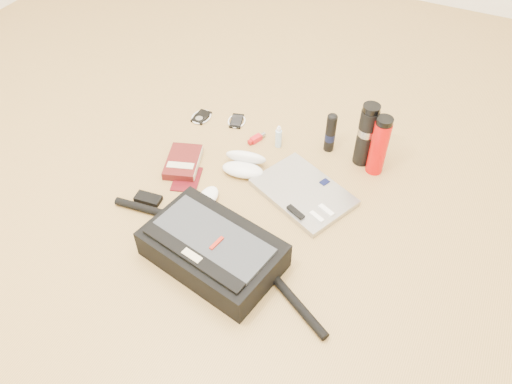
# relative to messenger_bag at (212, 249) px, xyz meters

# --- Properties ---
(ground) EXTENTS (4.00, 4.00, 0.00)m
(ground) POSITION_rel_messenger_bag_xyz_m (-0.02, 0.24, -0.06)
(ground) COLOR #A37F44
(ground) RESTS_ON ground
(messenger_bag) EXTENTS (0.90, 0.36, 0.13)m
(messenger_bag) POSITION_rel_messenger_bag_xyz_m (0.00, 0.00, 0.00)
(messenger_bag) COLOR black
(messenger_bag) RESTS_ON ground
(laptop) EXTENTS (0.42, 0.37, 0.03)m
(laptop) POSITION_rel_messenger_bag_xyz_m (0.16, 0.41, -0.05)
(laptop) COLOR #A2A2A4
(laptop) RESTS_ON ground
(book) EXTENTS (0.18, 0.22, 0.04)m
(book) POSITION_rel_messenger_bag_xyz_m (-0.34, 0.36, -0.04)
(book) COLOR #4B1110
(book) RESTS_ON ground
(passport) EXTENTS (0.14, 0.17, 0.01)m
(passport) POSITION_rel_messenger_bag_xyz_m (-0.28, 0.29, -0.05)
(passport) COLOR #49090E
(passport) RESTS_ON ground
(mouse) EXTENTS (0.08, 0.12, 0.04)m
(mouse) POSITION_rel_messenger_bag_xyz_m (-0.15, 0.23, -0.04)
(mouse) COLOR white
(mouse) RESTS_ON ground
(sunglasses_case) EXTENTS (0.19, 0.17, 0.10)m
(sunglasses_case) POSITION_rel_messenger_bag_xyz_m (-0.10, 0.44, -0.02)
(sunglasses_case) COLOR white
(sunglasses_case) RESTS_ON ground
(ipod) EXTENTS (0.08, 0.10, 0.01)m
(ipod) POSITION_rel_messenger_bag_xyz_m (-0.43, 0.66, -0.05)
(ipod) COLOR black
(ipod) RESTS_ON ground
(phone) EXTENTS (0.10, 0.11, 0.01)m
(phone) POSITION_rel_messenger_bag_xyz_m (-0.27, 0.70, -0.05)
(phone) COLOR black
(phone) RESTS_ON ground
(inhaler) EXTENTS (0.05, 0.09, 0.02)m
(inhaler) POSITION_rel_messenger_bag_xyz_m (-0.14, 0.62, -0.05)
(inhaler) COLOR red
(inhaler) RESTS_ON ground
(spray_bottle) EXTENTS (0.03, 0.03, 0.10)m
(spray_bottle) POSITION_rel_messenger_bag_xyz_m (-0.04, 0.63, -0.01)
(spray_bottle) COLOR #AAD1EC
(spray_bottle) RESTS_ON ground
(aerosol_can) EXTENTS (0.05, 0.05, 0.18)m
(aerosol_can) POSITION_rel_messenger_bag_xyz_m (0.15, 0.70, 0.03)
(aerosol_can) COLOR black
(aerosol_can) RESTS_ON ground
(thermos_black) EXTENTS (0.10, 0.10, 0.27)m
(thermos_black) POSITION_rel_messenger_bag_xyz_m (0.30, 0.69, 0.08)
(thermos_black) COLOR black
(thermos_black) RESTS_ON ground
(thermos_red) EXTENTS (0.08, 0.08, 0.26)m
(thermos_red) POSITION_rel_messenger_bag_xyz_m (0.36, 0.66, 0.07)
(thermos_red) COLOR red
(thermos_red) RESTS_ON ground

